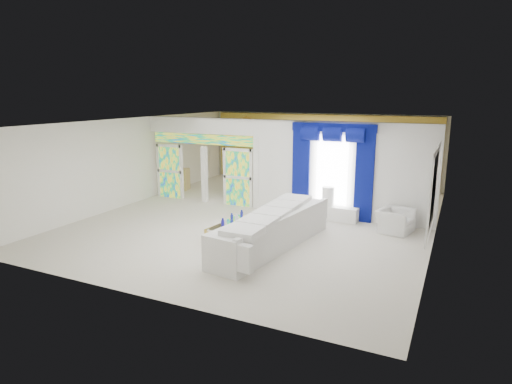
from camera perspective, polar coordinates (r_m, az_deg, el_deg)
The scene contains 22 objects.
floor at distance 13.78m, azimuth 1.00°, elevation -3.35°, with size 12.00×12.00×0.00m, color #B7AF9E.
dividing_wall at distance 13.68m, azimuth 11.02°, elevation 2.75°, with size 5.70×0.18×3.00m, color white.
dividing_header at distance 15.52m, azimuth -7.15°, elevation 8.61°, with size 4.30×0.18×0.55m, color white.
stained_panel_left at distance 16.53m, azimuth -11.17°, elevation 2.68°, with size 0.95×0.04×2.00m, color #994C3F.
stained_panel_right at distance 15.03m, azimuth -2.37°, elevation 1.92°, with size 0.95×0.04×2.00m, color #994C3F.
stained_transom at distance 15.56m, azimuth -7.10°, elevation 6.86°, with size 4.00×0.05×0.35m, color #994C3F.
window_pane at distance 13.66m, azimuth 9.89°, elevation 2.56°, with size 1.00×0.02×2.30m, color white.
blue_drape_left at distance 13.93m, azimuth 5.88°, elevation 2.67°, with size 0.55×0.10×2.80m, color #040D4C.
blue_drape_right at distance 13.41m, azimuth 13.96°, elevation 1.97°, with size 0.55×0.10×2.80m, color #040D4C.
blue_pelmet at distance 13.46m, azimuth 10.08°, elevation 8.29°, with size 2.60×0.12×0.25m, color #040D4C.
wall_mirror at distance 11.32m, azimuth 22.23°, elevation 0.21°, with size 0.04×2.70×1.90m, color white.
gold_curtains at distance 18.92m, azimuth 8.42°, elevation 5.57°, with size 9.70×0.12×2.90m, color #BA822C.
white_sofa at distance 11.08m, azimuth 2.19°, elevation -5.14°, with size 0.94×4.39×0.84m, color silver.
coffee_table at distance 11.97m, azimuth -3.23°, elevation -4.97°, with size 0.55×1.64×0.36m, color #B39438.
console_table at distance 13.68m, azimuth 10.52°, elevation -2.75°, with size 1.30×0.41×0.43m, color silver.
table_lamp at distance 13.63m, azimuth 9.38°, elevation -0.56°, with size 0.36×0.36×0.58m, color silver.
armchair at distance 12.93m, azimuth 17.73°, elevation -3.58°, with size 0.99×0.86×0.64m, color silver.
grand_piano at distance 17.57m, azimuth 0.63°, elevation 1.92°, with size 1.56×2.05×1.03m, color black.
piano_bench at distance 16.24m, azimuth -1.73°, elevation -0.33°, with size 0.88×0.34×0.29m, color black.
tv_console at distance 17.94m, azimuth -9.77°, elevation 1.66°, with size 0.59×0.54×0.86m, color tan.
chandelier at distance 17.34m, azimuth -1.30°, elevation 8.88°, with size 0.60×0.60×0.60m, color gold.
decanters at distance 11.91m, azimuth -3.07°, elevation -3.63°, with size 0.11×1.15×0.24m.
Camera 1 is at (5.43, -12.08, 3.83)m, focal length 30.63 mm.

